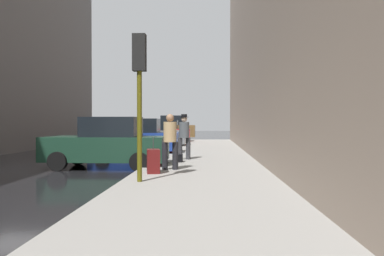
# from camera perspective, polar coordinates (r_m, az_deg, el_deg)

# --- Properties ---
(ground_plane) EXTENTS (120.00, 120.00, 0.00)m
(ground_plane) POSITION_cam_1_polar(r_m,az_deg,el_deg) (13.72, -24.41, -5.93)
(ground_plane) COLOR black
(sidewalk) EXTENTS (4.00, 40.00, 0.15)m
(sidewalk) POSITION_cam_1_polar(r_m,az_deg,el_deg) (12.23, 1.67, -6.31)
(sidewalk) COLOR gray
(sidewalk) RESTS_ON ground_plane
(parked_dark_green_sedan) EXTENTS (4.24, 2.14, 1.79)m
(parked_dark_green_sedan) POSITION_cam_1_polar(r_m,az_deg,el_deg) (13.45, -12.72, -2.37)
(parked_dark_green_sedan) COLOR #193828
(parked_dark_green_sedan) RESTS_ON ground_plane
(parked_blue_sedan) EXTENTS (4.23, 2.11, 1.79)m
(parked_blue_sedan) POSITION_cam_1_polar(r_m,az_deg,el_deg) (18.43, -8.50, -1.50)
(parked_blue_sedan) COLOR navy
(parked_blue_sedan) RESTS_ON ground_plane
(parked_gray_coupe) EXTENTS (4.24, 2.13, 1.79)m
(parked_gray_coupe) POSITION_cam_1_polar(r_m,az_deg,el_deg) (24.03, -5.90, -0.96)
(parked_gray_coupe) COLOR slate
(parked_gray_coupe) RESTS_ON ground_plane
(parked_red_hatchback) EXTENTS (4.24, 2.14, 1.79)m
(parked_red_hatchback) POSITION_cam_1_polar(r_m,az_deg,el_deg) (29.35, -4.34, -0.64)
(parked_red_hatchback) COLOR #B2191E
(parked_red_hatchback) RESTS_ON ground_plane
(parked_bronze_suv) EXTENTS (4.62, 2.10, 2.25)m
(parked_bronze_suv) POSITION_cam_1_polar(r_m,az_deg,el_deg) (34.84, -3.25, -0.11)
(parked_bronze_suv) COLOR brown
(parked_bronze_suv) RESTS_ON ground_plane
(fire_hydrant) EXTENTS (0.42, 0.22, 0.70)m
(fire_hydrant) POSITION_cam_1_polar(r_m,az_deg,el_deg) (17.79, -3.04, -2.72)
(fire_hydrant) COLOR red
(fire_hydrant) RESTS_ON sidewalk
(traffic_light) EXTENTS (0.32, 0.32, 3.60)m
(traffic_light) POSITION_cam_1_polar(r_m,az_deg,el_deg) (9.30, -8.01, 8.01)
(traffic_light) COLOR #514C0F
(traffic_light) RESTS_ON sidewalk
(pedestrian_in_tan_coat) EXTENTS (0.51, 0.42, 1.71)m
(pedestrian_in_tan_coat) POSITION_cam_1_polar(r_m,az_deg,el_deg) (11.51, -3.37, -1.62)
(pedestrian_in_tan_coat) COLOR black
(pedestrian_in_tan_coat) RESTS_ON sidewalk
(pedestrian_with_beanie) EXTENTS (0.52, 0.47, 1.78)m
(pedestrian_with_beanie) POSITION_cam_1_polar(r_m,az_deg,el_deg) (14.69, -1.21, -0.96)
(pedestrian_with_beanie) COLOR #333338
(pedestrian_with_beanie) RESTS_ON sidewalk
(rolling_suitcase) EXTENTS (0.46, 0.62, 1.04)m
(rolling_suitcase) POSITION_cam_1_polar(r_m,az_deg,el_deg) (10.82, -5.92, -5.03)
(rolling_suitcase) COLOR #591414
(rolling_suitcase) RESTS_ON sidewalk
(duffel_bag) EXTENTS (0.32, 0.44, 0.28)m
(duffel_bag) POSITION_cam_1_polar(r_m,az_deg,el_deg) (13.80, -2.13, -4.60)
(duffel_bag) COLOR black
(duffel_bag) RESTS_ON sidewalk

